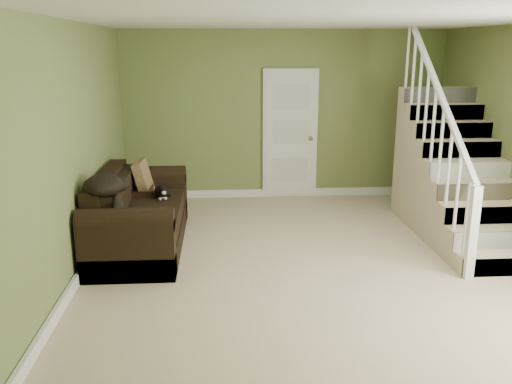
{
  "coord_description": "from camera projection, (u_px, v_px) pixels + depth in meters",
  "views": [
    {
      "loc": [
        -1.0,
        -5.68,
        2.34
      ],
      "look_at": [
        -0.61,
        0.1,
        0.78
      ],
      "focal_mm": 38.0,
      "sensor_mm": 36.0,
      "label": 1
    }
  ],
  "objects": [
    {
      "name": "wall_front",
      "position": [
        394.0,
        230.0,
        3.16
      ],
      "size": [
        5.0,
        0.04,
        2.6
      ],
      "primitive_type": "cube",
      "color": "olive",
      "rests_on": "floor"
    },
    {
      "name": "baseboard_left",
      "position": [
        89.0,
        260.0,
        5.97
      ],
      "size": [
        0.04,
        5.5,
        0.12
      ],
      "primitive_type": "cube",
      "color": "white",
      "rests_on": "floor"
    },
    {
      "name": "banana",
      "position": [
        144.0,
        215.0,
        6.09
      ],
      "size": [
        0.15,
        0.16,
        0.05
      ],
      "primitive_type": "ellipsoid",
      "rotation": [
        0.0,
        0.0,
        0.72
      ],
      "color": "yellow",
      "rests_on": "sofa"
    },
    {
      "name": "baseboard_back",
      "position": [
        283.0,
        192.0,
        8.75
      ],
      "size": [
        5.0,
        0.04,
        0.12
      ],
      "primitive_type": "cube",
      "color": "white",
      "rests_on": "floor"
    },
    {
      "name": "side_table",
      "position": [
        136.0,
        208.0,
        7.1
      ],
      "size": [
        0.53,
        0.53,
        0.8
      ],
      "rotation": [
        0.0,
        0.0,
        0.13
      ],
      "color": "black",
      "rests_on": "floor"
    },
    {
      "name": "wall_back",
      "position": [
        284.0,
        115.0,
        8.46
      ],
      "size": [
        5.0,
        0.04,
        2.6
      ],
      "primitive_type": "cube",
      "color": "olive",
      "rests_on": "floor"
    },
    {
      "name": "throw_pillow",
      "position": [
        144.0,
        179.0,
        7.05
      ],
      "size": [
        0.24,
        0.47,
        0.48
      ],
      "primitive_type": "cube",
      "rotation": [
        0.0,
        -0.24,
        -0.03
      ],
      "color": "#4E391F",
      "rests_on": "sofa"
    },
    {
      "name": "sofa",
      "position": [
        137.0,
        218.0,
        6.51
      ],
      "size": [
        0.98,
        2.26,
        0.89
      ],
      "color": "black",
      "rests_on": "floor"
    },
    {
      "name": "throw_blanket",
      "position": [
        103.0,
        185.0,
        5.71
      ],
      "size": [
        0.43,
        0.55,
        0.22
      ],
      "primitive_type": "ellipsoid",
      "rotation": [
        0.0,
        0.0,
        0.04
      ],
      "color": "black",
      "rests_on": "sofa"
    },
    {
      "name": "wall_left",
      "position": [
        76.0,
        150.0,
        5.65
      ],
      "size": [
        0.04,
        5.5,
        2.6
      ],
      "primitive_type": "cube",
      "color": "olive",
      "rests_on": "floor"
    },
    {
      "name": "door",
      "position": [
        290.0,
        135.0,
        8.5
      ],
      "size": [
        0.86,
        0.12,
        2.02
      ],
      "color": "white",
      "rests_on": "floor"
    },
    {
      "name": "staircase",
      "position": [
        451.0,
        182.0,
        7.04
      ],
      "size": [
        1.0,
        2.51,
        2.82
      ],
      "color": "tan",
      "rests_on": "floor"
    },
    {
      "name": "cat",
      "position": [
        161.0,
        192.0,
        6.82
      ],
      "size": [
        0.27,
        0.46,
        0.22
      ],
      "rotation": [
        0.0,
        0.0,
        0.26
      ],
      "color": "black",
      "rests_on": "sofa"
    },
    {
      "name": "ceiling",
      "position": [
        317.0,
        20.0,
        5.47
      ],
      "size": [
        5.0,
        5.5,
        0.01
      ],
      "primitive_type": "cube",
      "color": "white",
      "rests_on": "wall_back"
    },
    {
      "name": "floor",
      "position": [
        310.0,
        260.0,
        6.15
      ],
      "size": [
        5.0,
        5.5,
        0.01
      ],
      "primitive_type": "cube",
      "color": "tan",
      "rests_on": "ground"
    }
  ]
}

